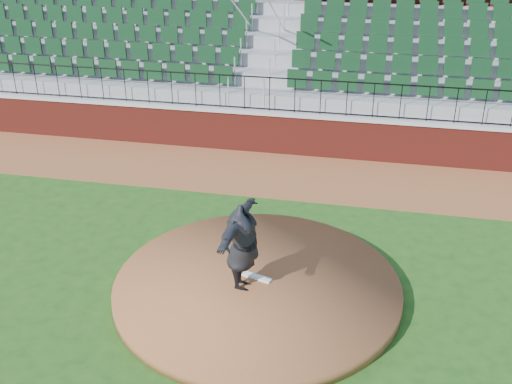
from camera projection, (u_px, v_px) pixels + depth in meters
The scene contains 10 objects.
ground at pixel (241, 281), 12.23m from camera, with size 90.00×90.00×0.00m, color #204C15.
warning_track at pixel (285, 174), 16.98m from camera, with size 34.00×3.20×0.01m, color brown.
field_wall at pixel (294, 135), 18.13m from camera, with size 34.00×0.35×1.20m, color maroon.
wall_cap at pixel (294, 114), 17.84m from camera, with size 34.00×0.45×0.10m, color #B7B7B7.
wall_railing at pixel (295, 96), 17.60m from camera, with size 34.00×0.05×1.00m, color black, non-canonical shape.
seating_stands at pixel (308, 57), 19.78m from camera, with size 34.00×5.10×4.60m, color gray, non-canonical shape.
concourse_wall at pixel (318, 27), 22.05m from camera, with size 34.00×0.50×5.50m, color maroon.
pitchers_mound at pixel (257, 286), 11.86m from camera, with size 5.60×5.60×0.25m, color brown.
pitching_rubber at pixel (257, 277), 11.89m from camera, with size 0.60×0.15×0.04m, color white.
pitcher at pixel (242, 247), 11.24m from camera, with size 2.19×0.59×1.78m, color black.
Camera 1 is at (2.41, -9.92, 6.99)m, focal length 42.43 mm.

